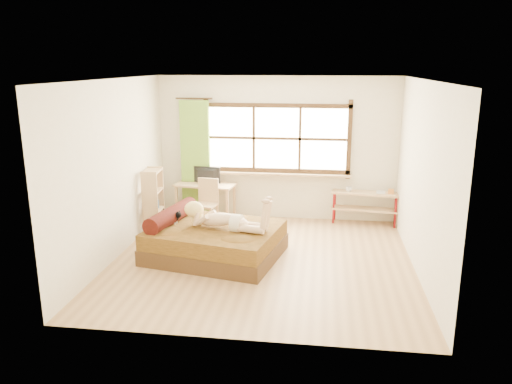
# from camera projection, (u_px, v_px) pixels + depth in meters

# --- Properties ---
(floor) EXTENTS (4.50, 4.50, 0.00)m
(floor) POSITION_uv_depth(u_px,v_px,m) (262.00, 261.00, 7.59)
(floor) COLOR #9E754C
(floor) RESTS_ON ground
(ceiling) EXTENTS (4.50, 4.50, 0.00)m
(ceiling) POSITION_uv_depth(u_px,v_px,m) (263.00, 79.00, 6.91)
(ceiling) COLOR white
(ceiling) RESTS_ON wall_back
(wall_back) EXTENTS (4.50, 0.00, 4.50)m
(wall_back) POSITION_uv_depth(u_px,v_px,m) (277.00, 149.00, 9.41)
(wall_back) COLOR silver
(wall_back) RESTS_ON floor
(wall_front) EXTENTS (4.50, 0.00, 4.50)m
(wall_front) POSITION_uv_depth(u_px,v_px,m) (236.00, 222.00, 5.09)
(wall_front) COLOR silver
(wall_front) RESTS_ON floor
(wall_left) EXTENTS (0.00, 4.50, 4.50)m
(wall_left) POSITION_uv_depth(u_px,v_px,m) (115.00, 170.00, 7.54)
(wall_left) COLOR silver
(wall_left) RESTS_ON floor
(wall_right) EXTENTS (0.00, 4.50, 4.50)m
(wall_right) POSITION_uv_depth(u_px,v_px,m) (422.00, 179.00, 6.96)
(wall_right) COLOR silver
(wall_right) RESTS_ON floor
(window) EXTENTS (2.80, 0.16, 1.46)m
(window) POSITION_uv_depth(u_px,v_px,m) (277.00, 141.00, 9.34)
(window) COLOR #FFEDBF
(window) RESTS_ON wall_back
(curtain) EXTENTS (0.55, 0.10, 2.20)m
(curtain) POSITION_uv_depth(u_px,v_px,m) (195.00, 158.00, 9.55)
(curtain) COLOR olive
(curtain) RESTS_ON wall_back
(bed) EXTENTS (2.19, 1.89, 0.73)m
(bed) POSITION_uv_depth(u_px,v_px,m) (213.00, 240.00, 7.72)
(bed) COLOR #31220E
(bed) RESTS_ON floor
(woman) EXTENTS (1.39, 0.65, 0.57)m
(woman) POSITION_uv_depth(u_px,v_px,m) (224.00, 210.00, 7.51)
(woman) COLOR #D6AE8A
(woman) RESTS_ON bed
(kitten) EXTENTS (0.30, 0.17, 0.23)m
(kitten) POSITION_uv_depth(u_px,v_px,m) (171.00, 216.00, 7.81)
(kitten) COLOR black
(kitten) RESTS_ON bed
(desk) EXTENTS (1.18, 0.67, 0.70)m
(desk) POSITION_uv_depth(u_px,v_px,m) (205.00, 189.00, 9.48)
(desk) COLOR tan
(desk) RESTS_ON floor
(monitor) EXTENTS (0.55, 0.15, 0.31)m
(monitor) POSITION_uv_depth(u_px,v_px,m) (206.00, 175.00, 9.47)
(monitor) COLOR black
(monitor) RESTS_ON desk
(chair) EXTENTS (0.45, 0.45, 0.87)m
(chair) POSITION_uv_depth(u_px,v_px,m) (207.00, 200.00, 9.14)
(chair) COLOR tan
(chair) RESTS_ON floor
(pipe_shelf) EXTENTS (1.25, 0.45, 0.69)m
(pipe_shelf) POSITION_uv_depth(u_px,v_px,m) (365.00, 201.00, 9.25)
(pipe_shelf) COLOR tan
(pipe_shelf) RESTS_ON floor
(cup) EXTENTS (0.13, 0.13, 0.09)m
(cup) POSITION_uv_depth(u_px,v_px,m) (349.00, 189.00, 9.24)
(cup) COLOR gray
(cup) RESTS_ON pipe_shelf
(book) EXTENTS (0.19, 0.24, 0.02)m
(book) POSITION_uv_depth(u_px,v_px,m) (376.00, 192.00, 9.18)
(book) COLOR gray
(book) RESTS_ON pipe_shelf
(bookshelf) EXTENTS (0.32, 0.51, 1.12)m
(bookshelf) POSITION_uv_depth(u_px,v_px,m) (153.00, 200.00, 8.81)
(bookshelf) COLOR tan
(bookshelf) RESTS_ON floor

